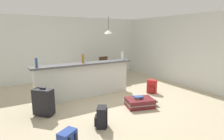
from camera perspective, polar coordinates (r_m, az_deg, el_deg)
The scene contains 17 objects.
ground_plane at distance 5.45m, azimuth -0.88°, elevation -9.08°, with size 13.00×13.00×0.05m, color #BCAD8E.
wall_back at distance 7.92m, azimuth -12.11°, elevation 6.55°, with size 6.60×0.10×2.50m, color silver.
wall_right at distance 7.36m, azimuth 18.97°, elevation 5.84°, with size 0.10×6.00×2.50m, color silver.
partition_half_wall at distance 5.49m, azimuth -8.23°, elevation -3.41°, with size 2.80×0.20×0.98m, color silver.
bar_countertop at distance 5.39m, azimuth -8.38°, elevation 1.89°, with size 2.96×0.40×0.05m, color #4C4C51.
bottle_blue at distance 5.08m, azimuth -22.18°, elevation 2.18°, with size 0.06×0.06×0.23m, color #284C89.
bottle_amber at distance 5.41m, azimuth -8.92°, elevation 3.56°, with size 0.07×0.07×0.26m, color #9E661E.
bottle_clear at distance 5.93m, azimuth 3.19°, elevation 4.34°, with size 0.07×0.07×0.25m, color silver.
dining_table at distance 7.20m, azimuth -1.58°, elevation 1.49°, with size 1.10×0.80×0.74m.
dining_chair_near_partition at distance 6.78m, azimuth 0.27°, elevation -0.24°, with size 0.44×0.44×0.93m.
dining_chair_far_side at distance 7.69m, azimuth -3.08°, elevation 1.12°, with size 0.44×0.44×0.93m.
pendant_lamp at distance 7.10m, azimuth -1.13°, elevation 11.64°, with size 0.34×0.34×0.70m.
suitcase_flat_maroon at distance 4.91m, azimuth 8.52°, elevation -9.87°, with size 0.89×0.67×0.22m.
backpack_red at distance 6.03m, azimuth 12.10°, elevation -5.04°, with size 0.32×0.33×0.42m.
suitcase_upright_black at distance 4.58m, azimuth -20.27°, elevation -9.13°, with size 0.48×0.48×0.67m.
backpack_black at distance 3.87m, azimuth -3.29°, elevation -14.28°, with size 0.33×0.33×0.42m.
book_stack at distance 4.87m, azimuth 8.02°, elevation -8.27°, with size 0.26×0.22×0.06m.
Camera 1 is at (-2.55, -4.42, 1.87)m, focal length 29.80 mm.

